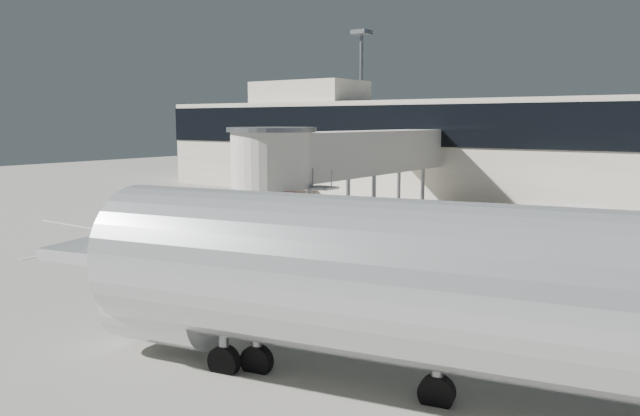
{
  "coord_description": "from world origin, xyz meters",
  "views": [
    {
      "loc": [
        17.72,
        -19.62,
        6.38
      ],
      "look_at": [
        -0.53,
        5.61,
        2.0
      ],
      "focal_mm": 35.0,
      "sensor_mm": 36.0,
      "label": 1
    }
  ],
  "objects_px": {
    "baggage_tug": "(413,249)",
    "box_cart_near": "(203,268)",
    "minivan": "(587,221)",
    "box_cart_far": "(185,243)",
    "aircraft": "(439,288)",
    "belt_loader": "(264,183)",
    "suitcase_cart": "(481,258)",
    "ground_worker": "(261,270)"
  },
  "relations": [
    {
      "from": "baggage_tug",
      "to": "aircraft",
      "type": "distance_m",
      "value": 14.87
    },
    {
      "from": "minivan",
      "to": "aircraft",
      "type": "bearing_deg",
      "value": -101.16
    },
    {
      "from": "box_cart_near",
      "to": "box_cart_far",
      "type": "height_order",
      "value": "box_cart_near"
    },
    {
      "from": "belt_loader",
      "to": "box_cart_far",
      "type": "bearing_deg",
      "value": -52.61
    },
    {
      "from": "box_cart_near",
      "to": "minivan",
      "type": "xyz_separation_m",
      "value": [
        10.17,
        18.72,
        0.44
      ]
    },
    {
      "from": "suitcase_cart",
      "to": "minivan",
      "type": "distance_m",
      "value": 10.32
    },
    {
      "from": "suitcase_cart",
      "to": "ground_worker",
      "type": "xyz_separation_m",
      "value": [
        -4.99,
        -8.71,
        0.47
      ]
    },
    {
      "from": "suitcase_cart",
      "to": "belt_loader",
      "type": "relative_size",
      "value": 0.75
    },
    {
      "from": "suitcase_cart",
      "to": "minivan",
      "type": "xyz_separation_m",
      "value": [
        2.02,
        10.11,
        0.5
      ]
    },
    {
      "from": "minivan",
      "to": "belt_loader",
      "type": "xyz_separation_m",
      "value": [
        -28.45,
        6.08,
        -0.13
      ]
    },
    {
      "from": "minivan",
      "to": "belt_loader",
      "type": "relative_size",
      "value": 0.98
    },
    {
      "from": "baggage_tug",
      "to": "aircraft",
      "type": "relative_size",
      "value": 0.13
    },
    {
      "from": "aircraft",
      "to": "suitcase_cart",
      "type": "bearing_deg",
      "value": 95.52
    },
    {
      "from": "suitcase_cart",
      "to": "aircraft",
      "type": "distance_m",
      "value": 13.95
    },
    {
      "from": "box_cart_far",
      "to": "aircraft",
      "type": "height_order",
      "value": "aircraft"
    },
    {
      "from": "ground_worker",
      "to": "aircraft",
      "type": "bearing_deg",
      "value": -25.76
    },
    {
      "from": "ground_worker",
      "to": "suitcase_cart",
      "type": "bearing_deg",
      "value": 60.25
    },
    {
      "from": "baggage_tug",
      "to": "belt_loader",
      "type": "height_order",
      "value": "belt_loader"
    },
    {
      "from": "baggage_tug",
      "to": "box_cart_near",
      "type": "relative_size",
      "value": 0.7
    },
    {
      "from": "aircraft",
      "to": "belt_loader",
      "type": "bearing_deg",
      "value": 124.22
    },
    {
      "from": "ground_worker",
      "to": "aircraft",
      "type": "xyz_separation_m",
      "value": [
        9.13,
        -4.42,
        1.78
      ]
    },
    {
      "from": "suitcase_cart",
      "to": "ground_worker",
      "type": "distance_m",
      "value": 10.05
    },
    {
      "from": "suitcase_cart",
      "to": "baggage_tug",
      "type": "bearing_deg",
      "value": -167.81
    },
    {
      "from": "suitcase_cart",
      "to": "aircraft",
      "type": "height_order",
      "value": "aircraft"
    },
    {
      "from": "box_cart_near",
      "to": "aircraft",
      "type": "height_order",
      "value": "aircraft"
    },
    {
      "from": "baggage_tug",
      "to": "box_cart_near",
      "type": "bearing_deg",
      "value": -111.36
    },
    {
      "from": "box_cart_far",
      "to": "aircraft",
      "type": "distance_m",
      "value": 18.56
    },
    {
      "from": "baggage_tug",
      "to": "box_cart_far",
      "type": "bearing_deg",
      "value": -141.67
    },
    {
      "from": "minivan",
      "to": "belt_loader",
      "type": "height_order",
      "value": "belt_loader"
    },
    {
      "from": "ground_worker",
      "to": "minivan",
      "type": "distance_m",
      "value": 20.09
    },
    {
      "from": "box_cart_near",
      "to": "belt_loader",
      "type": "height_order",
      "value": "belt_loader"
    },
    {
      "from": "box_cart_near",
      "to": "aircraft",
      "type": "bearing_deg",
      "value": -22.32
    },
    {
      "from": "suitcase_cart",
      "to": "aircraft",
      "type": "xyz_separation_m",
      "value": [
        4.14,
        -13.13,
        2.25
      ]
    },
    {
      "from": "box_cart_near",
      "to": "baggage_tug",
      "type": "bearing_deg",
      "value": 56.65
    },
    {
      "from": "suitcase_cart",
      "to": "belt_loader",
      "type": "distance_m",
      "value": 30.99
    },
    {
      "from": "suitcase_cart",
      "to": "box_cart_far",
      "type": "distance_m",
      "value": 13.77
    },
    {
      "from": "minivan",
      "to": "belt_loader",
      "type": "bearing_deg",
      "value": 151.58
    },
    {
      "from": "belt_loader",
      "to": "aircraft",
      "type": "xyz_separation_m",
      "value": [
        30.57,
        -29.32,
        1.88
      ]
    },
    {
      "from": "box_cart_far",
      "to": "aircraft",
      "type": "xyz_separation_m",
      "value": [
        16.77,
        -7.65,
        2.16
      ]
    },
    {
      "from": "suitcase_cart",
      "to": "ground_worker",
      "type": "bearing_deg",
      "value": -113.72
    },
    {
      "from": "minivan",
      "to": "box_cart_near",
      "type": "bearing_deg",
      "value": -134.88
    },
    {
      "from": "ground_worker",
      "to": "box_cart_near",
      "type": "bearing_deg",
      "value": 178.16
    }
  ]
}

